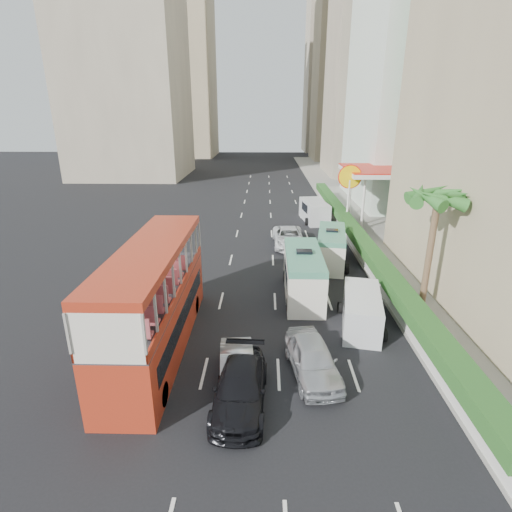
{
  "coord_description": "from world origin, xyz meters",
  "views": [
    {
      "loc": [
        -1.03,
        -16.34,
        10.52
      ],
      "look_at": [
        -1.5,
        4.0,
        3.2
      ],
      "focal_mm": 28.0,
      "sensor_mm": 36.0,
      "label": 1
    }
  ],
  "objects_px": {
    "van_asset": "(288,246)",
    "palm_tree": "(429,254)",
    "minibus_far": "(331,248)",
    "panel_van_far": "(314,211)",
    "minibus_near": "(303,274)",
    "panel_van_near": "(362,310)",
    "car_silver_lane_a": "(237,381)",
    "car_black": "(240,402)",
    "shell_station": "(377,196)",
    "car_silver_lane_b": "(312,374)",
    "double_decker_bus": "(155,299)"
  },
  "relations": [
    {
      "from": "minibus_near",
      "to": "panel_van_near",
      "type": "height_order",
      "value": "minibus_near"
    },
    {
      "from": "panel_van_near",
      "to": "palm_tree",
      "type": "distance_m",
      "value": 4.88
    },
    {
      "from": "van_asset",
      "to": "palm_tree",
      "type": "relative_size",
      "value": 0.83
    },
    {
      "from": "car_black",
      "to": "panel_van_near",
      "type": "bearing_deg",
      "value": 47.63
    },
    {
      "from": "car_black",
      "to": "minibus_near",
      "type": "relative_size",
      "value": 0.78
    },
    {
      "from": "car_black",
      "to": "palm_tree",
      "type": "relative_size",
      "value": 0.76
    },
    {
      "from": "van_asset",
      "to": "minibus_near",
      "type": "relative_size",
      "value": 0.86
    },
    {
      "from": "minibus_near",
      "to": "minibus_far",
      "type": "xyz_separation_m",
      "value": [
        2.51,
        5.49,
        -0.13
      ]
    },
    {
      "from": "van_asset",
      "to": "minibus_near",
      "type": "xyz_separation_m",
      "value": [
        0.32,
        -9.68,
        1.38
      ]
    },
    {
      "from": "van_asset",
      "to": "palm_tree",
      "type": "bearing_deg",
      "value": -61.08
    },
    {
      "from": "van_asset",
      "to": "minibus_far",
      "type": "xyz_separation_m",
      "value": [
        2.84,
        -4.19,
        1.25
      ]
    },
    {
      "from": "minibus_near",
      "to": "palm_tree",
      "type": "xyz_separation_m",
      "value": [
        6.51,
        -1.85,
        2.0
      ]
    },
    {
      "from": "double_decker_bus",
      "to": "palm_tree",
      "type": "xyz_separation_m",
      "value": [
        13.8,
        4.0,
        0.85
      ]
    },
    {
      "from": "car_silver_lane_a",
      "to": "car_black",
      "type": "xyz_separation_m",
      "value": [
        0.22,
        -1.29,
        0.0
      ]
    },
    {
      "from": "car_silver_lane_a",
      "to": "minibus_far",
      "type": "bearing_deg",
      "value": 61.62
    },
    {
      "from": "minibus_far",
      "to": "car_black",
      "type": "bearing_deg",
      "value": -101.51
    },
    {
      "from": "car_silver_lane_b",
      "to": "minibus_far",
      "type": "relative_size",
      "value": 0.79
    },
    {
      "from": "car_silver_lane_a",
      "to": "minibus_near",
      "type": "bearing_deg",
      "value": 62.56
    },
    {
      "from": "car_black",
      "to": "panel_van_near",
      "type": "relative_size",
      "value": 1.08
    },
    {
      "from": "minibus_far",
      "to": "shell_station",
      "type": "bearing_deg",
      "value": 71.21
    },
    {
      "from": "panel_van_near",
      "to": "minibus_far",
      "type": "bearing_deg",
      "value": 101.83
    },
    {
      "from": "palm_tree",
      "to": "minibus_far",
      "type": "bearing_deg",
      "value": 118.57
    },
    {
      "from": "car_black",
      "to": "panel_van_far",
      "type": "height_order",
      "value": "panel_van_far"
    },
    {
      "from": "minibus_near",
      "to": "minibus_far",
      "type": "bearing_deg",
      "value": 65.94
    },
    {
      "from": "car_silver_lane_a",
      "to": "panel_van_near",
      "type": "bearing_deg",
      "value": 32.4
    },
    {
      "from": "panel_van_far",
      "to": "palm_tree",
      "type": "xyz_separation_m",
      "value": [
        3.78,
        -19.73,
        2.36
      ]
    },
    {
      "from": "double_decker_bus",
      "to": "panel_van_near",
      "type": "distance_m",
      "value": 10.37
    },
    {
      "from": "van_asset",
      "to": "panel_van_far",
      "type": "height_order",
      "value": "panel_van_far"
    },
    {
      "from": "van_asset",
      "to": "panel_van_near",
      "type": "height_order",
      "value": "panel_van_near"
    },
    {
      "from": "palm_tree",
      "to": "shell_station",
      "type": "relative_size",
      "value": 0.8
    },
    {
      "from": "panel_van_near",
      "to": "panel_van_far",
      "type": "height_order",
      "value": "panel_van_far"
    },
    {
      "from": "car_silver_lane_a",
      "to": "panel_van_far",
      "type": "bearing_deg",
      "value": 71.63
    },
    {
      "from": "minibus_near",
      "to": "panel_van_near",
      "type": "bearing_deg",
      "value": -52.89
    },
    {
      "from": "car_black",
      "to": "van_asset",
      "type": "xyz_separation_m",
      "value": [
        2.89,
        19.34,
        0.0
      ]
    },
    {
      "from": "minibus_near",
      "to": "panel_van_far",
      "type": "bearing_deg",
      "value": 81.87
    },
    {
      "from": "car_black",
      "to": "minibus_near",
      "type": "height_order",
      "value": "minibus_near"
    },
    {
      "from": "minibus_far",
      "to": "panel_van_far",
      "type": "relative_size",
      "value": 1.1
    },
    {
      "from": "van_asset",
      "to": "panel_van_far",
      "type": "bearing_deg",
      "value": 67.88
    },
    {
      "from": "panel_van_far",
      "to": "palm_tree",
      "type": "height_order",
      "value": "palm_tree"
    },
    {
      "from": "panel_van_near",
      "to": "palm_tree",
      "type": "bearing_deg",
      "value": 35.93
    },
    {
      "from": "panel_van_near",
      "to": "panel_van_far",
      "type": "relative_size",
      "value": 0.88
    },
    {
      "from": "double_decker_bus",
      "to": "car_silver_lane_a",
      "type": "distance_m",
      "value": 5.26
    },
    {
      "from": "car_black",
      "to": "car_silver_lane_a",
      "type": "bearing_deg",
      "value": 101.65
    },
    {
      "from": "double_decker_bus",
      "to": "panel_van_near",
      "type": "height_order",
      "value": "double_decker_bus"
    },
    {
      "from": "car_silver_lane_b",
      "to": "panel_van_near",
      "type": "height_order",
      "value": "panel_van_near"
    },
    {
      "from": "minibus_near",
      "to": "palm_tree",
      "type": "relative_size",
      "value": 0.97
    },
    {
      "from": "van_asset",
      "to": "shell_station",
      "type": "relative_size",
      "value": 0.67
    },
    {
      "from": "shell_station",
      "to": "minibus_far",
      "type": "bearing_deg",
      "value": -117.98
    },
    {
      "from": "minibus_near",
      "to": "shell_station",
      "type": "bearing_deg",
      "value": 63.62
    },
    {
      "from": "panel_van_far",
      "to": "minibus_near",
      "type": "bearing_deg",
      "value": -106.57
    }
  ]
}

